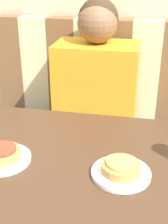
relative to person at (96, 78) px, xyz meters
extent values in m
cube|color=navy|center=(0.00, 0.00, -0.54)|extent=(1.21, 0.51, 0.45)
cube|color=brown|center=(-0.53, 0.21, -0.03)|extent=(0.15, 0.09, 0.56)
cube|color=beige|center=(-0.38, 0.21, -0.03)|extent=(0.15, 0.09, 0.56)
cube|color=brown|center=(-0.23, 0.21, -0.03)|extent=(0.15, 0.09, 0.56)
cube|color=beige|center=(-0.08, 0.21, -0.03)|extent=(0.15, 0.09, 0.56)
cube|color=brown|center=(0.08, 0.21, -0.03)|extent=(0.15, 0.09, 0.56)
cube|color=beige|center=(0.23, 0.21, -0.03)|extent=(0.15, 0.09, 0.56)
cube|color=#422B1C|center=(0.00, -0.60, -0.07)|extent=(0.97, 0.64, 0.03)
cube|color=orange|center=(0.00, 0.00, -0.07)|extent=(0.39, 0.24, 0.48)
sphere|color=brown|center=(0.00, 0.00, 0.26)|extent=(0.18, 0.18, 0.18)
sphere|color=#382819|center=(0.00, 0.02, 0.28)|extent=(0.18, 0.18, 0.18)
cylinder|color=white|center=(-0.18, -0.67, -0.05)|extent=(0.17, 0.17, 0.01)
cylinder|color=white|center=(0.18, -0.67, -0.05)|extent=(0.17, 0.17, 0.01)
cylinder|color=#C68E47|center=(-0.18, -0.67, -0.03)|extent=(0.11, 0.11, 0.03)
cylinder|color=#B73823|center=(-0.18, -0.67, -0.01)|extent=(0.09, 0.09, 0.01)
cylinder|color=#C68E47|center=(0.18, -0.67, -0.03)|extent=(0.11, 0.11, 0.03)
cylinder|color=gold|center=(0.18, -0.67, -0.01)|extent=(0.09, 0.09, 0.01)
camera|label=1|loc=(0.22, -1.41, 0.50)|focal=50.00mm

